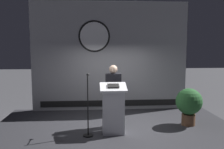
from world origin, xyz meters
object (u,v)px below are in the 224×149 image
potted_plant (189,103)px  microphone_stand (88,114)px  podium (113,109)px  speaker_person (113,96)px

potted_plant → microphone_stand: bearing=-167.9°
podium → speaker_person: (0.04, 0.48, 0.24)m
microphone_stand → speaker_person: bearing=42.1°
podium → microphone_stand: (-0.61, -0.11, -0.08)m
speaker_person → potted_plant: (2.04, -0.01, -0.24)m
speaker_person → potted_plant: 2.06m
speaker_person → potted_plant: size_ratio=1.64×
microphone_stand → potted_plant: 2.75m
speaker_person → microphone_stand: (-0.65, -0.59, -0.32)m
speaker_person → microphone_stand: bearing=-137.9°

